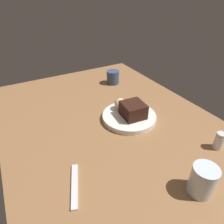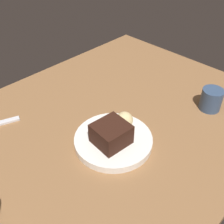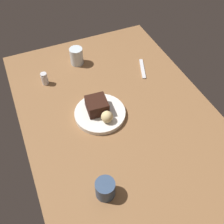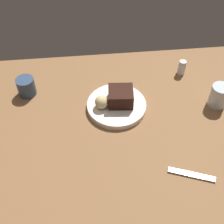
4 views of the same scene
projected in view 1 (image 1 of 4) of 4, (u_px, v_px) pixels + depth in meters
The scene contains 8 objects.
dining_table at pixel (112, 126), 82.93cm from camera, with size 120.00×84.00×3.00cm, color brown.
dessert_plate at pixel (129, 117), 84.13cm from camera, with size 22.61×22.61×2.18cm, color white.
chocolate_cake_slice at pixel (133, 110), 81.01cm from camera, with size 9.18×8.77×6.02cm, color black.
bread_roll at pixel (120, 104), 85.88cm from camera, with size 5.11×5.11×5.11cm, color #DBC184.
salt_shaker at pixel (219, 141), 68.29cm from camera, with size 3.24×3.24×6.40cm.
water_glass at pixel (203, 180), 53.06cm from camera, with size 6.87×6.87×9.07cm, color silver.
coffee_cup at pixel (113, 77), 112.69cm from camera, with size 7.04×7.04×7.39cm, color #334766.
dessert_spoon at pixel (75, 185), 56.61cm from camera, with size 15.00×1.80×0.70cm, color silver.
Camera 1 is at (57.77, -32.19, 51.88)cm, focal length 31.86 mm.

